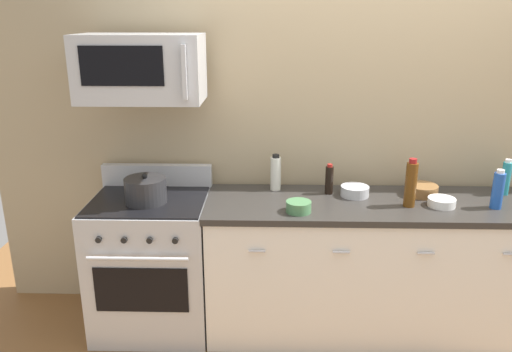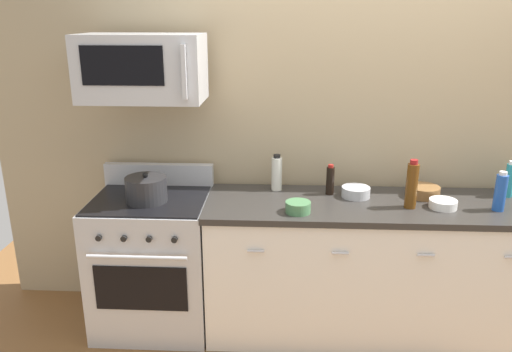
{
  "view_description": "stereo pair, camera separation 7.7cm",
  "coord_description": "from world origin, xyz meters",
  "px_view_note": "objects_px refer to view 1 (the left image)",
  "views": [
    {
      "loc": [
        -0.68,
        -3.01,
        2.06
      ],
      "look_at": [
        -0.76,
        -0.05,
        1.1
      ],
      "focal_mm": 35.25,
      "sensor_mm": 36.0,
      "label": 1
    },
    {
      "loc": [
        -0.6,
        -3.01,
        2.06
      ],
      "look_at": [
        -0.76,
        -0.05,
        1.1
      ],
      "focal_mm": 35.25,
      "sensor_mm": 36.0,
      "label": 2
    }
  ],
  "objects_px": {
    "bowl_wooden_salad": "(422,190)",
    "stockpot": "(146,190)",
    "bottle_dish_soap": "(506,178)",
    "microwave": "(141,68)",
    "range_oven": "(153,262)",
    "bowl_steel_prep": "(355,191)",
    "bottle_wine_amber": "(411,184)",
    "bottle_soda_blue": "(498,190)",
    "bottle_soy_sauce_dark": "(329,180)",
    "bottle_vinegar_white": "(276,173)",
    "bowl_green_glaze": "(299,206)",
    "bowl_white_ceramic": "(442,202)"
  },
  "relations": [
    {
      "from": "bowl_wooden_salad",
      "to": "stockpot",
      "type": "height_order",
      "value": "stockpot"
    },
    {
      "from": "bottle_dish_soap",
      "to": "stockpot",
      "type": "relative_size",
      "value": 0.92
    },
    {
      "from": "microwave",
      "to": "bowl_wooden_salad",
      "type": "xyz_separation_m",
      "value": [
        1.79,
        0.09,
        -0.79
      ]
    },
    {
      "from": "bottle_dish_soap",
      "to": "bowl_wooden_salad",
      "type": "height_order",
      "value": "bottle_dish_soap"
    },
    {
      "from": "range_oven",
      "to": "bowl_steel_prep",
      "type": "distance_m",
      "value": 1.43
    },
    {
      "from": "bottle_wine_amber",
      "to": "stockpot",
      "type": "relative_size",
      "value": 1.18
    },
    {
      "from": "bottle_dish_soap",
      "to": "bowl_steel_prep",
      "type": "height_order",
      "value": "bottle_dish_soap"
    },
    {
      "from": "bottle_soda_blue",
      "to": "bottle_wine_amber",
      "type": "bearing_deg",
      "value": 177.97
    },
    {
      "from": "microwave",
      "to": "bottle_soy_sauce_dark",
      "type": "distance_m",
      "value": 1.39
    },
    {
      "from": "microwave",
      "to": "bottle_vinegar_white",
      "type": "relative_size",
      "value": 3.01
    },
    {
      "from": "bottle_vinegar_white",
      "to": "bowl_steel_prep",
      "type": "bearing_deg",
      "value": -12.54
    },
    {
      "from": "bowl_green_glaze",
      "to": "bowl_wooden_salad",
      "type": "bearing_deg",
      "value": 20.97
    },
    {
      "from": "bottle_soy_sauce_dark",
      "to": "bowl_steel_prep",
      "type": "distance_m",
      "value": 0.18
    },
    {
      "from": "microwave",
      "to": "bowl_green_glaze",
      "type": "distance_m",
      "value": 1.27
    },
    {
      "from": "bottle_vinegar_white",
      "to": "bowl_green_glaze",
      "type": "relative_size",
      "value": 1.61
    },
    {
      "from": "bottle_soda_blue",
      "to": "bowl_green_glaze",
      "type": "relative_size",
      "value": 1.61
    },
    {
      "from": "stockpot",
      "to": "bottle_soda_blue",
      "type": "bearing_deg",
      "value": -0.94
    },
    {
      "from": "bottle_wine_amber",
      "to": "bottle_vinegar_white",
      "type": "bearing_deg",
      "value": 160.65
    },
    {
      "from": "range_oven",
      "to": "bowl_wooden_salad",
      "type": "relative_size",
      "value": 5.14
    },
    {
      "from": "bottle_soy_sauce_dark",
      "to": "bowl_green_glaze",
      "type": "relative_size",
      "value": 1.33
    },
    {
      "from": "bottle_vinegar_white",
      "to": "bottle_wine_amber",
      "type": "bearing_deg",
      "value": -19.35
    },
    {
      "from": "bottle_wine_amber",
      "to": "stockpot",
      "type": "xyz_separation_m",
      "value": [
        -1.65,
        0.02,
        -0.06
      ]
    },
    {
      "from": "bottle_wine_amber",
      "to": "bottle_soy_sauce_dark",
      "type": "bearing_deg",
      "value": 155.38
    },
    {
      "from": "range_oven",
      "to": "microwave",
      "type": "height_order",
      "value": "microwave"
    },
    {
      "from": "bottle_dish_soap",
      "to": "stockpot",
      "type": "bearing_deg",
      "value": -174.72
    },
    {
      "from": "bottle_wine_amber",
      "to": "bottle_soy_sauce_dark",
      "type": "distance_m",
      "value": 0.52
    },
    {
      "from": "range_oven",
      "to": "bottle_soda_blue",
      "type": "xyz_separation_m",
      "value": [
        2.18,
        -0.09,
        0.57
      ]
    },
    {
      "from": "microwave",
      "to": "bottle_dish_soap",
      "type": "bearing_deg",
      "value": 2.89
    },
    {
      "from": "range_oven",
      "to": "bottle_wine_amber",
      "type": "height_order",
      "value": "bottle_wine_amber"
    },
    {
      "from": "bowl_green_glaze",
      "to": "bowl_steel_prep",
      "type": "relative_size",
      "value": 0.83
    },
    {
      "from": "bottle_dish_soap",
      "to": "bowl_white_ceramic",
      "type": "relative_size",
      "value": 1.43
    },
    {
      "from": "bottle_dish_soap",
      "to": "bowl_white_ceramic",
      "type": "xyz_separation_m",
      "value": [
        -0.48,
        -0.23,
        -0.09
      ]
    },
    {
      "from": "bowl_wooden_salad",
      "to": "bowl_steel_prep",
      "type": "relative_size",
      "value": 1.13
    },
    {
      "from": "bottle_vinegar_white",
      "to": "microwave",
      "type": "bearing_deg",
      "value": -167.94
    },
    {
      "from": "microwave",
      "to": "bottle_wine_amber",
      "type": "relative_size",
      "value": 2.42
    },
    {
      "from": "microwave",
      "to": "stockpot",
      "type": "distance_m",
      "value": 0.75
    },
    {
      "from": "bottle_vinegar_white",
      "to": "bowl_wooden_salad",
      "type": "height_order",
      "value": "bottle_vinegar_white"
    },
    {
      "from": "bottle_dish_soap",
      "to": "bottle_soy_sauce_dark",
      "type": "height_order",
      "value": "bottle_dish_soap"
    },
    {
      "from": "microwave",
      "to": "bowl_wooden_salad",
      "type": "height_order",
      "value": "microwave"
    },
    {
      "from": "bottle_vinegar_white",
      "to": "range_oven",
      "type": "bearing_deg",
      "value": -165.0
    },
    {
      "from": "range_oven",
      "to": "bottle_soda_blue",
      "type": "height_order",
      "value": "bottle_soda_blue"
    },
    {
      "from": "bowl_wooden_salad",
      "to": "bowl_steel_prep",
      "type": "distance_m",
      "value": 0.44
    },
    {
      "from": "bottle_wine_amber",
      "to": "bottle_soy_sauce_dark",
      "type": "relative_size",
      "value": 1.5
    },
    {
      "from": "range_oven",
      "to": "microwave",
      "type": "xyz_separation_m",
      "value": [
        0.0,
        0.04,
        1.28
      ]
    },
    {
      "from": "bottle_soy_sauce_dark",
      "to": "bottle_wine_amber",
      "type": "bearing_deg",
      "value": -24.62
    },
    {
      "from": "bottle_vinegar_white",
      "to": "bowl_white_ceramic",
      "type": "distance_m",
      "value": 1.07
    },
    {
      "from": "bottle_vinegar_white",
      "to": "bowl_steel_prep",
      "type": "distance_m",
      "value": 0.54
    },
    {
      "from": "bottle_dish_soap",
      "to": "bowl_white_ceramic",
      "type": "distance_m",
      "value": 0.54
    },
    {
      "from": "range_oven",
      "to": "bottle_wine_amber",
      "type": "xyz_separation_m",
      "value": [
        1.65,
        -0.07,
        0.6
      ]
    },
    {
      "from": "bottle_dish_soap",
      "to": "bowl_green_glaze",
      "type": "bearing_deg",
      "value": -165.81
    }
  ]
}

